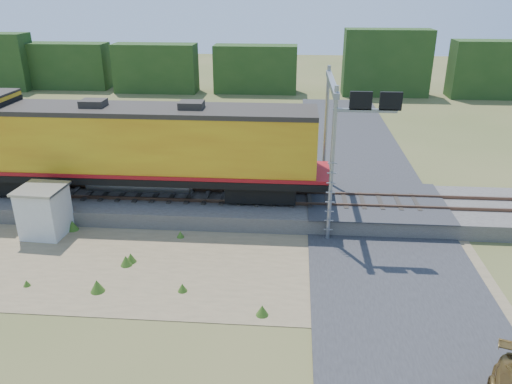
{
  "coord_description": "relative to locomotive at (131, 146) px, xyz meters",
  "views": [
    {
      "loc": [
        2.68,
        -17.86,
        11.14
      ],
      "look_at": [
        1.05,
        3.0,
        2.4
      ],
      "focal_mm": 35.0,
      "sensor_mm": 36.0,
      "label": 1
    }
  ],
  "objects": [
    {
      "name": "rails",
      "position": [
        5.62,
        0.0,
        -2.6
      ],
      "size": [
        70.0,
        1.54,
        0.16
      ],
      "color": "brown",
      "rests_on": "ballast"
    },
    {
      "name": "weed_clumps",
      "position": [
        2.12,
        -5.9,
        -3.48
      ],
      "size": [
        15.0,
        6.2,
        0.56
      ],
      "primitive_type": null,
      "color": "#385E1B",
      "rests_on": "ground"
    },
    {
      "name": "locomotive",
      "position": [
        0.0,
        0.0,
        0.0
      ],
      "size": [
        19.79,
        3.02,
        5.11
      ],
      "color": "black",
      "rests_on": "rails"
    },
    {
      "name": "ground",
      "position": [
        5.62,
        -6.0,
        -3.48
      ],
      "size": [
        140.0,
        140.0,
        0.0
      ],
      "primitive_type": "plane",
      "color": "#475123",
      "rests_on": "ground"
    },
    {
      "name": "road",
      "position": [
        12.62,
        -5.26,
        -3.39
      ],
      "size": [
        7.0,
        66.0,
        0.86
      ],
      "color": "#38383A",
      "rests_on": "ground"
    },
    {
      "name": "signal_gantry",
      "position": [
        10.41,
        -0.67,
        1.94
      ],
      "size": [
        2.87,
        6.2,
        7.24
      ],
      "color": "gray",
      "rests_on": "ground"
    },
    {
      "name": "tree_line_north",
      "position": [
        5.62,
        32.0,
        -0.41
      ],
      "size": [
        130.0,
        3.0,
        6.5
      ],
      "color": "#1F3C16",
      "rests_on": "ground"
    },
    {
      "name": "dirt_shoulder",
      "position": [
        3.62,
        -5.5,
        -3.46
      ],
      "size": [
        26.0,
        8.0,
        0.03
      ],
      "primitive_type": "cube",
      "color": "#8C7754",
      "rests_on": "ground"
    },
    {
      "name": "shed",
      "position": [
        -3.36,
        -3.31,
        -2.25
      ],
      "size": [
        2.16,
        2.16,
        2.42
      ],
      "rotation": [
        0.0,
        0.0,
        -0.06
      ],
      "color": "silver",
      "rests_on": "ground"
    },
    {
      "name": "ballast",
      "position": [
        5.62,
        0.0,
        -3.08
      ],
      "size": [
        70.0,
        5.0,
        0.8
      ],
      "primitive_type": "cube",
      "color": "slate",
      "rests_on": "ground"
    }
  ]
}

